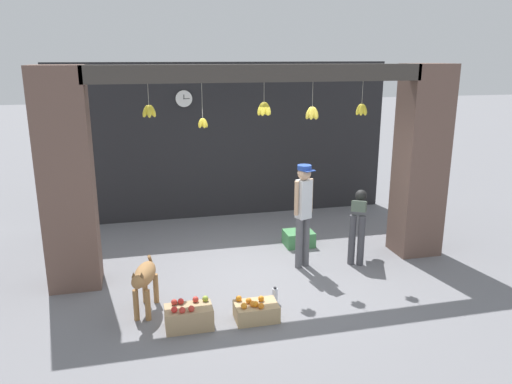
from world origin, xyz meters
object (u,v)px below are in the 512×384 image
Objects in this scene: dog at (144,278)px; water_bottle at (275,295)px; fruit_crate_oranges at (256,311)px; shopkeeper at (303,208)px; fruit_crate_apples at (189,317)px; wall_clock at (184,99)px; worker_stooping at (358,218)px; produce_box_green at (299,238)px.

dog is 1.73m from water_bottle.
shopkeeper is at bearing 52.60° from fruit_crate_oranges.
shopkeeper is 1.54m from water_bottle.
fruit_crate_apples is (-1.92, -1.42, -0.81)m from shopkeeper.
fruit_crate_oranges is at bearing -84.68° from wall_clock.
worker_stooping is at bearing 36.17° from fruit_crate_oranges.
shopkeeper reaches higher than dog.
dog is at bearing -146.09° from produce_box_green.
dog reaches higher than fruit_crate_apples.
worker_stooping is 2.60m from fruit_crate_oranges.
fruit_crate_oranges is 0.51m from water_bottle.
water_bottle is at bearing -116.72° from produce_box_green.
fruit_crate_apples is 1.24m from water_bottle.
fruit_crate_apples is at bearing 59.29° from dog.
water_bottle is at bearing 34.05° from shopkeeper.
shopkeeper is 0.99m from worker_stooping.
shopkeeper reaches higher than produce_box_green.
dog is 0.83× the size of worker_stooping.
shopkeeper is at bearing 36.40° from fruit_crate_apples.
shopkeeper is 2.52m from fruit_crate_apples.
water_bottle is (-1.69, -1.12, -0.60)m from worker_stooping.
produce_box_green is at bearing 63.28° from water_bottle.
worker_stooping is at bearing -48.50° from wall_clock.
wall_clock is at bearing -179.07° from dog.
water_bottle is 4.57m from wall_clock.
produce_box_green is at bearing 60.09° from fruit_crate_oranges.
dog is 2.63m from shopkeeper.
fruit_crate_oranges is at bearing -119.91° from produce_box_green.
wall_clock is (-1.48, 2.83, 1.45)m from shopkeeper.
fruit_crate_oranges is (1.33, -0.51, -0.36)m from dog.
fruit_crate_oranges is 2.38× the size of water_bottle.
dog is at bearing -0.35° from shopkeeper.
fruit_crate_apples reaches higher than fruit_crate_oranges.
worker_stooping is at bearing 27.37° from fruit_crate_apples.
fruit_crate_oranges is 2.64m from produce_box_green.
wall_clock reaches higher than dog.
produce_box_green is (-0.72, 0.80, -0.57)m from worker_stooping.
fruit_crate_oranges is 0.84m from fruit_crate_apples.
dog reaches higher than water_bottle.
dog is 0.78m from fruit_crate_apples.
worker_stooping is at bearing -47.81° from produce_box_green.
wall_clock reaches higher than fruit_crate_oranges.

